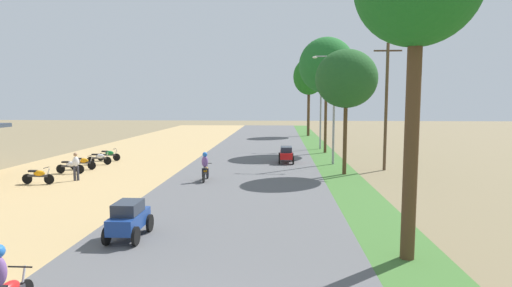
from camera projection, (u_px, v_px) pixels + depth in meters
The scene contains 16 objects.
parked_motorbike_second at pixel (38, 175), 22.55m from camera, with size 1.80×0.54×0.94m.
parked_motorbike_third at pixel (71, 166), 25.87m from camera, with size 1.80×0.54×0.94m.
parked_motorbike_fourth at pixel (83, 162), 27.38m from camera, with size 1.80×0.54×0.94m.
parked_motorbike_fifth at pixel (99, 158), 29.53m from camera, with size 1.80×0.54×0.94m.
parked_motorbike_sixth at pixel (109, 154), 31.35m from camera, with size 1.80×0.54×0.94m.
pedestrian_on_shoulder at pixel (76, 165), 23.51m from camera, with size 0.43×0.42×1.62m.
median_tree_second at pixel (346, 79), 25.07m from camera, with size 3.75×3.75×7.66m.
median_tree_third at pixel (326, 66), 35.55m from camera, with size 4.75×4.75×9.99m.
median_tree_fourth at pixel (309, 77), 53.17m from camera, with size 4.02×4.02×10.02m.
streetlamp_near at pixel (334, 101), 29.31m from camera, with size 3.16×0.20×7.81m.
streetlamp_mid at pixel (321, 105), 38.83m from camera, with size 3.16×0.20×7.19m.
utility_pole_near at pixel (386, 105), 27.08m from camera, with size 1.80×0.20×8.34m.
car_hatchback_blue at pixel (129, 218), 13.59m from camera, with size 1.04×2.00×1.23m.
car_sedan_red at pixel (286, 154), 30.26m from camera, with size 1.10×2.26×1.19m.
motorbike_foreground_rider at pixel (3, 285), 8.43m from camera, with size 0.54×1.80×1.66m.
motorbike_ahead_second at pixel (205, 167), 23.35m from camera, with size 0.54×1.80×1.66m.
Camera 1 is at (1.96, -6.42, 4.60)m, focal length 28.98 mm.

